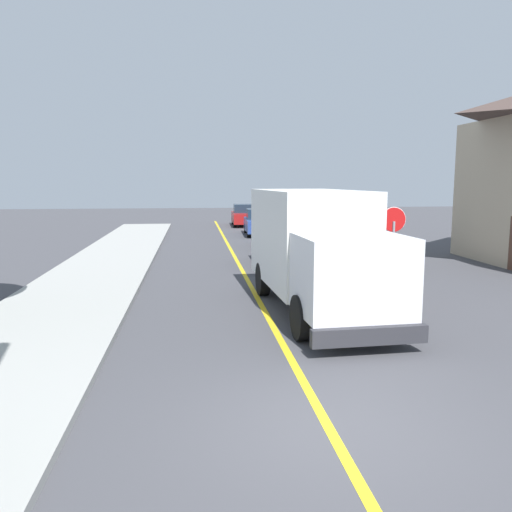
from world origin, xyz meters
name	(u,v)px	position (x,y,z in m)	size (l,w,h in m)	color
ground_plane	(331,431)	(0.00, 0.00, 0.00)	(120.00, 120.00, 0.00)	#424247
sidewalk_curb	(19,349)	(-5.40, 4.00, 0.07)	(3.60, 60.00, 0.15)	#9E9E99
centre_line_yellow	(251,286)	(0.00, 10.00, 0.00)	(0.16, 56.00, 0.01)	gold
box_truck	(315,245)	(1.37, 6.77, 1.77)	(2.77, 7.30, 3.20)	silver
parked_car_near	(280,246)	(1.68, 14.20, 0.79)	(1.82, 4.41, 1.67)	black
parked_car_mid	(279,232)	(2.59, 19.99, 0.79)	(1.81, 4.40, 1.67)	#4C564C
parked_car_far	(259,223)	(2.36, 26.25, 0.79)	(1.97, 4.47, 1.67)	#2D4793
parked_car_furthest	(244,216)	(2.04, 33.11, 0.79)	(1.93, 4.45, 1.67)	maroon
parked_van_across	(358,243)	(5.20, 14.83, 0.79)	(1.98, 4.47, 1.67)	#B7B7BC
stop_sign	(393,232)	(4.38, 8.91, 1.86)	(0.80, 0.10, 2.65)	gray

